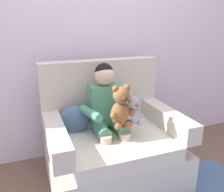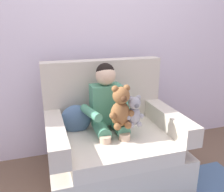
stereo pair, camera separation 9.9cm
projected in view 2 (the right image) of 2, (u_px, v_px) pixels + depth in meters
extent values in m
plane|color=brown|center=(114.00, 178.00, 2.13)|extent=(8.00, 8.00, 0.00)
cube|color=silver|center=(94.00, 28.00, 2.33)|extent=(6.00, 0.10, 2.60)
cube|color=beige|center=(114.00, 162.00, 2.08)|extent=(1.12, 0.86, 0.34)
cube|color=beige|center=(117.00, 143.00, 1.95)|extent=(0.84, 0.72, 0.12)
cube|color=beige|center=(103.00, 90.00, 2.24)|extent=(1.12, 0.14, 0.57)
cube|color=beige|center=(56.00, 136.00, 1.77)|extent=(0.14, 0.72, 0.16)
cube|color=beige|center=(170.00, 121.00, 2.05)|extent=(0.14, 0.72, 0.16)
cube|color=#4C9370|center=(106.00, 104.00, 2.04)|extent=(0.26, 0.16, 0.34)
sphere|color=beige|center=(106.00, 75.00, 1.96)|extent=(0.17, 0.17, 0.17)
sphere|color=black|center=(105.00, 72.00, 1.96)|extent=(0.16, 0.16, 0.16)
cylinder|color=#4C9370|center=(101.00, 129.00, 1.95)|extent=(0.11, 0.26, 0.11)
cylinder|color=beige|center=(105.00, 153.00, 1.87)|extent=(0.09, 0.09, 0.30)
cylinder|color=#4C9370|center=(119.00, 127.00, 1.99)|extent=(0.11, 0.26, 0.11)
cylinder|color=beige|center=(124.00, 150.00, 1.92)|extent=(0.09, 0.09, 0.30)
cylinder|color=#4C9370|center=(91.00, 113.00, 1.89)|extent=(0.13, 0.27, 0.07)
cylinder|color=#4C9370|center=(128.00, 109.00, 1.98)|extent=(0.13, 0.27, 0.07)
ellipsoid|color=brown|center=(120.00, 114.00, 1.84)|extent=(0.16, 0.13, 0.21)
sphere|color=brown|center=(121.00, 95.00, 1.78)|extent=(0.13, 0.13, 0.13)
sphere|color=#4C2D19|center=(124.00, 99.00, 1.73)|extent=(0.05, 0.05, 0.05)
sphere|color=brown|center=(115.00, 89.00, 1.76)|extent=(0.05, 0.05, 0.05)
sphere|color=brown|center=(113.00, 116.00, 1.78)|extent=(0.05, 0.05, 0.05)
sphere|color=brown|center=(117.00, 127.00, 1.80)|extent=(0.06, 0.06, 0.06)
sphere|color=brown|center=(127.00, 88.00, 1.79)|extent=(0.05, 0.05, 0.05)
sphere|color=brown|center=(131.00, 113.00, 1.82)|extent=(0.05, 0.05, 0.05)
sphere|color=brown|center=(128.00, 125.00, 1.82)|extent=(0.06, 0.06, 0.06)
ellipsoid|color=#9E9EA3|center=(134.00, 116.00, 1.87)|extent=(0.12, 0.10, 0.15)
sphere|color=#9E9EA3|center=(134.00, 103.00, 1.82)|extent=(0.10, 0.10, 0.10)
sphere|color=slate|center=(137.00, 106.00, 1.78)|extent=(0.04, 0.04, 0.04)
sphere|color=#9E9EA3|center=(130.00, 98.00, 1.81)|extent=(0.04, 0.04, 0.04)
sphere|color=#9E9EA3|center=(128.00, 118.00, 1.82)|extent=(0.04, 0.04, 0.04)
sphere|color=#9E9EA3|center=(132.00, 126.00, 1.83)|extent=(0.04, 0.04, 0.04)
sphere|color=#9E9EA3|center=(138.00, 98.00, 1.82)|extent=(0.04, 0.04, 0.04)
sphere|color=#9E9EA3|center=(142.00, 116.00, 1.85)|extent=(0.04, 0.04, 0.04)
sphere|color=#9E9EA3|center=(139.00, 124.00, 1.85)|extent=(0.04, 0.04, 0.04)
ellipsoid|color=slate|center=(76.00, 119.00, 2.02)|extent=(0.27, 0.14, 0.26)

